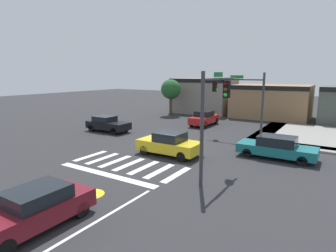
{
  "coord_description": "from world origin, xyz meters",
  "views": [
    {
      "loc": [
        10.58,
        -16.87,
        5.34
      ],
      "look_at": [
        -0.82,
        1.17,
        1.37
      ],
      "focal_mm": 29.98,
      "sensor_mm": 36.0,
      "label": 1
    }
  ],
  "objects_px": {
    "car_yellow": "(169,144)",
    "car_teal": "(277,147)",
    "car_red": "(204,118)",
    "car_maroon": "(34,208)",
    "roadside_tree": "(171,90)",
    "traffic_signal_northeast": "(240,94)",
    "car_black": "(108,124)",
    "traffic_signal_southeast": "(214,105)"
  },
  "relations": [
    {
      "from": "traffic_signal_northeast",
      "to": "roadside_tree",
      "type": "xyz_separation_m",
      "value": [
        -11.76,
        8.22,
        -0.35
      ]
    },
    {
      "from": "traffic_signal_southeast",
      "to": "car_black",
      "type": "bearing_deg",
      "value": 66.67
    },
    {
      "from": "car_red",
      "to": "car_teal",
      "type": "bearing_deg",
      "value": 47.47
    },
    {
      "from": "traffic_signal_northeast",
      "to": "traffic_signal_southeast",
      "type": "relative_size",
      "value": 1.0
    },
    {
      "from": "traffic_signal_southeast",
      "to": "car_black",
      "type": "xyz_separation_m",
      "value": [
        -13.04,
        5.63,
        -3.04
      ]
    },
    {
      "from": "roadside_tree",
      "to": "car_yellow",
      "type": "bearing_deg",
      "value": -58.54
    },
    {
      "from": "car_maroon",
      "to": "car_black",
      "type": "height_order",
      "value": "car_black"
    },
    {
      "from": "traffic_signal_northeast",
      "to": "car_maroon",
      "type": "height_order",
      "value": "traffic_signal_northeast"
    },
    {
      "from": "car_black",
      "to": "traffic_signal_southeast",
      "type": "bearing_deg",
      "value": -23.33
    },
    {
      "from": "car_yellow",
      "to": "roadside_tree",
      "type": "height_order",
      "value": "roadside_tree"
    },
    {
      "from": "car_teal",
      "to": "car_yellow",
      "type": "distance_m",
      "value": 6.9
    },
    {
      "from": "car_red",
      "to": "car_maroon",
      "type": "distance_m",
      "value": 21.66
    },
    {
      "from": "car_black",
      "to": "car_red",
      "type": "bearing_deg",
      "value": 50.88
    },
    {
      "from": "traffic_signal_northeast",
      "to": "car_yellow",
      "type": "distance_m",
      "value": 8.18
    },
    {
      "from": "traffic_signal_southeast",
      "to": "car_yellow",
      "type": "relative_size",
      "value": 1.3
    },
    {
      "from": "traffic_signal_northeast",
      "to": "car_black",
      "type": "distance_m",
      "value": 12.28
    },
    {
      "from": "car_yellow",
      "to": "car_teal",
      "type": "bearing_deg",
      "value": -154.0
    },
    {
      "from": "car_maroon",
      "to": "roadside_tree",
      "type": "height_order",
      "value": "roadside_tree"
    },
    {
      "from": "traffic_signal_northeast",
      "to": "car_black",
      "type": "xyz_separation_m",
      "value": [
        -11.28,
        -3.84,
        -2.97
      ]
    },
    {
      "from": "traffic_signal_northeast",
      "to": "car_black",
      "type": "bearing_deg",
      "value": 18.79
    },
    {
      "from": "traffic_signal_northeast",
      "to": "car_teal",
      "type": "bearing_deg",
      "value": 132.72
    },
    {
      "from": "car_red",
      "to": "roadside_tree",
      "type": "height_order",
      "value": "roadside_tree"
    },
    {
      "from": "traffic_signal_northeast",
      "to": "car_maroon",
      "type": "xyz_separation_m",
      "value": [
        -1.48,
        -17.47,
        -2.98
      ]
    },
    {
      "from": "roadside_tree",
      "to": "traffic_signal_northeast",
      "type": "bearing_deg",
      "value": -34.95
    },
    {
      "from": "traffic_signal_southeast",
      "to": "roadside_tree",
      "type": "xyz_separation_m",
      "value": [
        -13.53,
        17.68,
        -0.42
      ]
    },
    {
      "from": "roadside_tree",
      "to": "car_black",
      "type": "bearing_deg",
      "value": -87.7
    },
    {
      "from": "traffic_signal_northeast",
      "to": "traffic_signal_southeast",
      "type": "height_order",
      "value": "traffic_signal_southeast"
    },
    {
      "from": "traffic_signal_northeast",
      "to": "car_yellow",
      "type": "height_order",
      "value": "traffic_signal_northeast"
    },
    {
      "from": "car_black",
      "to": "roadside_tree",
      "type": "bearing_deg",
      "value": 92.3
    },
    {
      "from": "car_yellow",
      "to": "car_maroon",
      "type": "relative_size",
      "value": 1.01
    },
    {
      "from": "car_teal",
      "to": "car_maroon",
      "type": "bearing_deg",
      "value": -112.26
    },
    {
      "from": "roadside_tree",
      "to": "car_teal",
      "type": "bearing_deg",
      "value": -38.49
    },
    {
      "from": "car_red",
      "to": "car_maroon",
      "type": "xyz_separation_m",
      "value": [
        3.49,
        -21.38,
        -0.06
      ]
    },
    {
      "from": "traffic_signal_northeast",
      "to": "car_yellow",
      "type": "xyz_separation_m",
      "value": [
        -2.28,
        -7.28,
        -2.95
      ]
    },
    {
      "from": "car_black",
      "to": "roadside_tree",
      "type": "xyz_separation_m",
      "value": [
        -0.48,
        12.06,
        2.62
      ]
    },
    {
      "from": "car_red",
      "to": "traffic_signal_southeast",
      "type": "bearing_deg",
      "value": 26.74
    },
    {
      "from": "car_black",
      "to": "traffic_signal_northeast",
      "type": "bearing_deg",
      "value": 18.79
    },
    {
      "from": "car_teal",
      "to": "car_maroon",
      "type": "height_order",
      "value": "car_teal"
    },
    {
      "from": "car_red",
      "to": "car_maroon",
      "type": "height_order",
      "value": "car_red"
    },
    {
      "from": "car_yellow",
      "to": "car_black",
      "type": "xyz_separation_m",
      "value": [
        -9.0,
        3.44,
        -0.02
      ]
    },
    {
      "from": "traffic_signal_northeast",
      "to": "traffic_signal_southeast",
      "type": "distance_m",
      "value": 9.63
    },
    {
      "from": "car_red",
      "to": "roadside_tree",
      "type": "bearing_deg",
      "value": -122.4
    }
  ]
}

